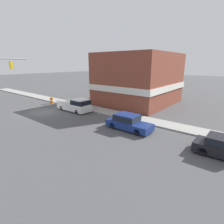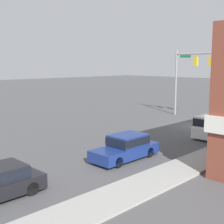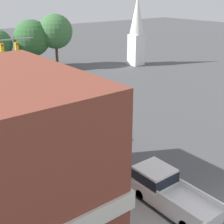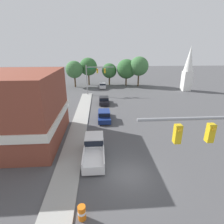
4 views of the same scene
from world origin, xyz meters
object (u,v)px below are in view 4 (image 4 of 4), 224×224
object	(u,v)px
car_second_ahead	(104,100)
pickup_truck_parked	(94,148)
car_lead	(104,115)
construction_barrel	(82,213)
car_distant	(103,85)

from	to	relation	value
car_second_ahead	pickup_truck_parked	xyz separation A→B (m)	(-1.51, -18.36, 0.17)
car_lead	construction_barrel	bearing A→B (deg)	-96.52
car_distant	car_lead	bearing A→B (deg)	-90.48
car_distant	car_second_ahead	bearing A→B (deg)	-90.03
construction_barrel	car_second_ahead	bearing A→B (deg)	85.23
car_distant	construction_barrel	world-z (taller)	car_distant
car_second_ahead	construction_barrel	world-z (taller)	car_second_ahead
car_second_ahead	car_lead	bearing A→B (deg)	-91.28
car_lead	car_second_ahead	size ratio (longest dim) A/B	1.15
car_distant	construction_barrel	bearing A→B (deg)	-93.00
car_lead	car_distant	bearing A→B (deg)	89.52
pickup_truck_parked	construction_barrel	world-z (taller)	pickup_truck_parked
car_second_ahead	car_distant	bearing A→B (deg)	89.97
pickup_truck_parked	car_lead	bearing A→B (deg)	82.31
car_second_ahead	construction_barrel	distance (m)	25.74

